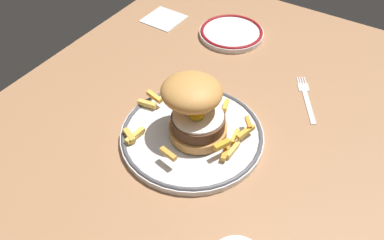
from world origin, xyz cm
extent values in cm
cube|color=#9D6E4A|center=(0.00, 0.00, -2.00)|extent=(123.84, 83.38, 4.00)
cylinder|color=silver|center=(5.72, 1.11, 0.60)|extent=(26.30, 26.30, 1.20)
torus|color=#4C4C51|center=(5.72, 1.11, 1.20)|extent=(25.90, 25.90, 0.80)
cylinder|color=#C68743|center=(5.99, 0.27, 2.50)|extent=(10.49, 10.49, 1.80)
cylinder|color=#51321F|center=(5.99, 0.27, 4.58)|extent=(9.60, 9.60, 2.35)
cylinder|color=white|center=(5.99, 0.27, 6.00)|extent=(8.98, 8.98, 0.50)
ellipsoid|color=yellow|center=(5.36, 0.28, 6.67)|extent=(2.60, 2.60, 1.40)
ellipsoid|color=#CA8B44|center=(6.75, 1.84, 10.08)|extent=(11.27, 10.98, 5.57)
cube|color=gold|center=(7.04, 12.26, 2.06)|extent=(1.59, 3.81, 0.92)
cube|color=gold|center=(3.92, -6.04, 4.01)|extent=(3.18, 2.12, 0.96)
cube|color=#EBBB4B|center=(-0.84, 9.03, 2.03)|extent=(4.38, 1.40, 0.87)
cube|color=gold|center=(13.91, 5.22, 1.96)|extent=(4.06, 3.71, 0.71)
cube|color=gold|center=(10.81, 7.77, 2.08)|extent=(1.27, 3.95, 0.96)
cube|color=gold|center=(-2.41, 0.64, 3.73)|extent=(1.51, 3.43, 0.85)
cube|color=gold|center=(9.71, -7.60, 2.90)|extent=(4.25, 1.91, 0.87)
cube|color=#E8B34E|center=(5.63, -7.37, 1.97)|extent=(3.88, 0.85, 0.74)
cube|color=orange|center=(11.64, -7.14, 3.40)|extent=(2.64, 2.37, 0.72)
cube|color=gold|center=(8.74, 11.67, 2.92)|extent=(1.80, 3.96, 0.88)
cube|color=gold|center=(14.83, -0.79, 2.03)|extent=(3.06, 1.72, 0.85)
cube|color=gold|center=(-1.45, 9.84, 2.09)|extent=(2.37, 3.45, 0.97)
cube|color=gold|center=(13.95, 4.19, 2.00)|extent=(2.46, 3.49, 0.81)
cube|color=gold|center=(8.52, -6.18, 1.99)|extent=(3.43, 1.30, 0.79)
cube|color=gold|center=(4.84, -6.49, 2.02)|extent=(4.72, 1.95, 0.85)
cylinder|color=silver|center=(39.59, 11.23, 0.60)|extent=(15.55, 15.55, 1.20)
torus|color=maroon|center=(39.59, 11.23, 1.20)|extent=(15.15, 15.15, 0.80)
cube|color=silver|center=(25.24, -14.07, 0.18)|extent=(9.05, 6.08, 0.36)
cube|color=silver|center=(30.35, -10.93, 0.18)|extent=(3.20, 3.13, 0.32)
cube|color=silver|center=(31.84, -9.14, 0.18)|extent=(2.18, 1.48, 0.28)
cube|color=silver|center=(32.10, -9.57, 0.18)|extent=(2.18, 1.48, 0.28)
cube|color=silver|center=(32.36, -9.99, 0.18)|extent=(2.18, 1.48, 0.28)
cube|color=silver|center=(32.62, -10.42, 0.18)|extent=(2.18, 1.48, 0.28)
cube|color=silver|center=(37.06, 29.50, 0.20)|extent=(9.33, 9.40, 0.40)
camera|label=1|loc=(-38.03, -26.58, 55.52)|focal=38.47mm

